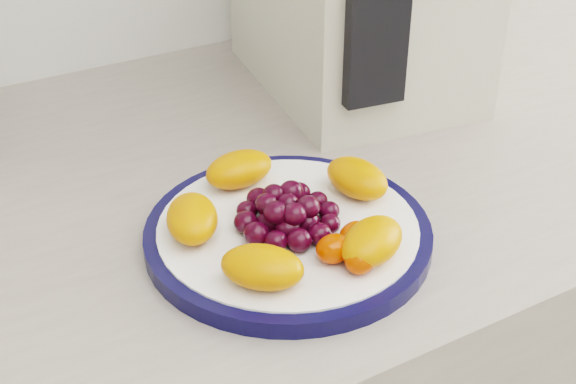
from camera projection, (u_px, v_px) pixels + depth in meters
plate_rim at (288, 234)px, 0.68m from camera, size 0.24×0.24×0.01m
plate_face at (288, 233)px, 0.68m from camera, size 0.22×0.22×0.02m
fruit_plate at (290, 215)px, 0.66m from camera, size 0.21×0.21×0.03m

